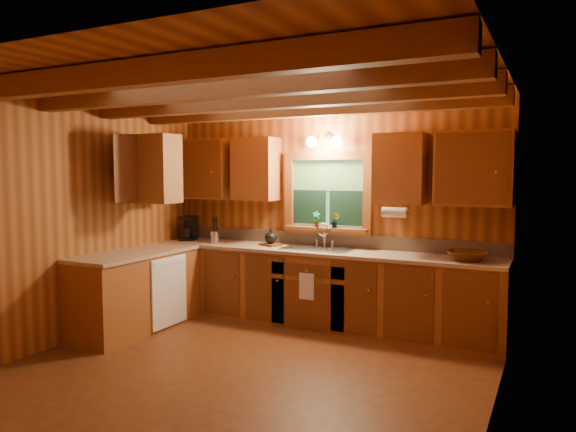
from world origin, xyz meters
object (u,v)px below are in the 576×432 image
Objects in this scene: coffee_maker at (189,228)px; wicker_basket at (467,256)px; sink at (319,253)px; cutting_board at (271,245)px.

wicker_basket is (3.56, -0.08, -0.11)m from coffee_maker.
wicker_basket is at bearing -25.31° from coffee_maker.
wicker_basket is (1.68, -0.08, 0.09)m from sink.
sink is at bearing 20.97° from cutting_board.
wicker_basket is (2.33, -0.09, 0.04)m from cutting_board.
wicker_basket is at bearing 19.88° from cutting_board.
wicker_basket reaches higher than cutting_board.
coffee_maker is at bearing -179.97° from sink.
coffee_maker reaches higher than wicker_basket.
sink is 0.65m from cutting_board.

